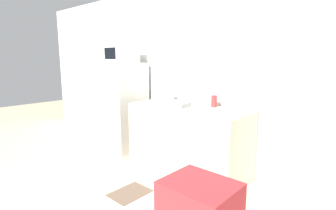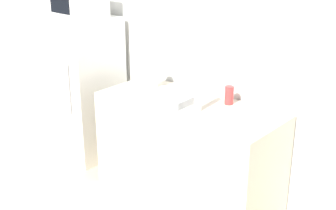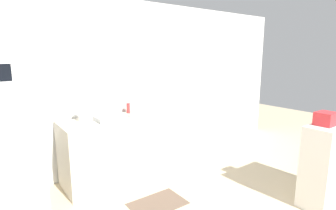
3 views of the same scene
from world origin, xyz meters
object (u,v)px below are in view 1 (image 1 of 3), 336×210
(microwave, at_px, (121,53))
(paper_towel_roll, at_px, (165,93))
(refrigerator, at_px, (123,107))
(basket, at_px, (200,204))
(bottle_tall, at_px, (194,97))
(bottle_short, at_px, (214,101))

(microwave, height_order, paper_towel_roll, microwave)
(microwave, distance_m, paper_towel_roll, 1.05)
(refrigerator, xyz_separation_m, basket, (2.98, -2.02, 0.33))
(refrigerator, height_order, microwave, microwave)
(bottle_tall, height_order, bottle_short, bottle_tall)
(refrigerator, distance_m, microwave, 0.87)
(bottle_tall, bearing_deg, basket, -53.23)
(bottle_tall, bearing_deg, paper_towel_roll, 165.34)
(bottle_short, distance_m, basket, 2.62)
(basket, height_order, paper_towel_roll, paper_towel_roll)
(microwave, bearing_deg, basket, -34.18)
(bottle_short, xyz_separation_m, basket, (1.35, -2.24, 0.08))
(bottle_short, distance_m, paper_towel_roll, 0.76)
(basket, distance_m, paper_towel_roll, 2.98)
(refrigerator, xyz_separation_m, microwave, (-0.00, -0.00, 0.87))
(refrigerator, relative_size, microwave, 2.84)
(microwave, distance_m, bottle_tall, 1.62)
(refrigerator, xyz_separation_m, bottle_short, (1.63, 0.21, 0.25))
(microwave, distance_m, bottle_short, 1.75)
(bottle_tall, bearing_deg, microwave, 177.11)
(refrigerator, distance_m, basket, 3.61)
(microwave, xyz_separation_m, basket, (2.98, -2.02, -0.54))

